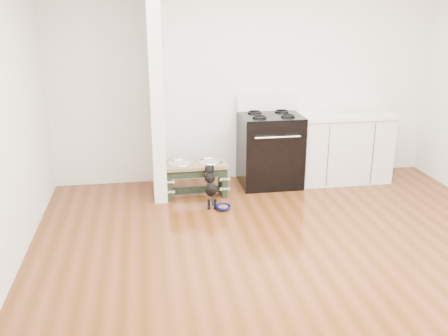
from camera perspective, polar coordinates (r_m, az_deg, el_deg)
ground at (r=4.63m, az=8.72°, el=-11.05°), size 5.00×5.00×0.00m
room_shell at (r=4.10m, az=9.82°, el=9.11°), size 5.00×5.00×5.00m
partition_wall at (r=5.99m, az=-7.84°, el=9.48°), size 0.15×0.80×2.70m
oven_range at (r=6.44m, az=5.27°, el=2.23°), size 0.76×0.69×1.14m
cabinet_run at (r=6.77m, az=13.30°, el=2.39°), size 1.24×0.64×0.91m
dog_feeder at (r=6.08m, az=-3.26°, el=-0.47°), size 0.76×0.41×0.43m
puppy at (r=5.79m, az=-1.55°, el=-1.91°), size 0.13×0.39×0.46m
floor_bowl at (r=5.73m, az=-0.08°, el=-4.56°), size 0.21×0.21×0.05m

